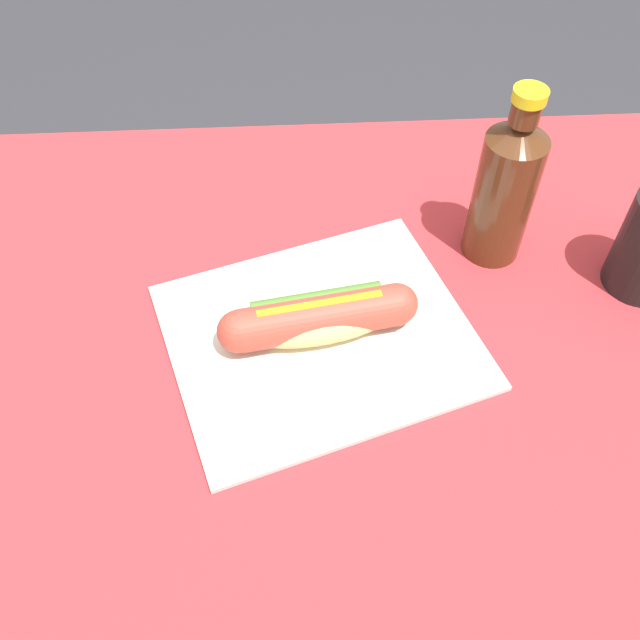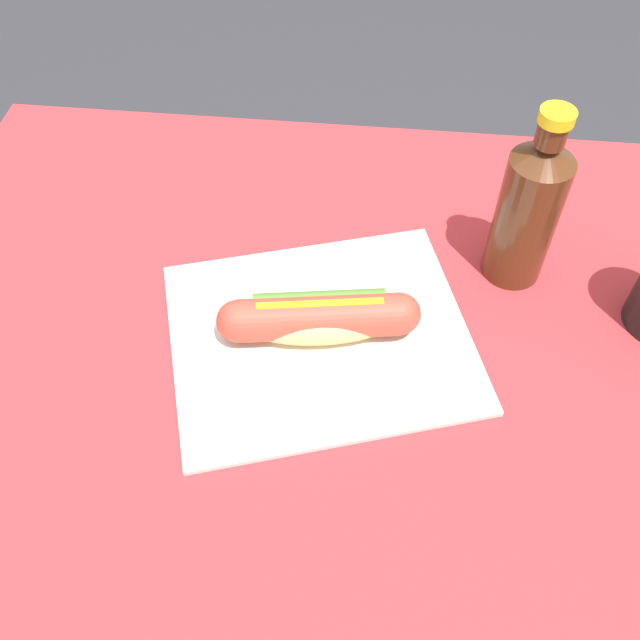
# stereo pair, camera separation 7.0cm
# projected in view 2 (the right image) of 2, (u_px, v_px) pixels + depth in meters

# --- Properties ---
(ground_plane) EXTENTS (6.00, 6.00, 0.00)m
(ground_plane) POSITION_uv_depth(u_px,v_px,m) (361.00, 609.00, 1.26)
(ground_plane) COLOR #2D2D33
(ground_plane) RESTS_ON ground
(dining_table) EXTENTS (1.11, 0.85, 0.72)m
(dining_table) POSITION_uv_depth(u_px,v_px,m) (384.00, 453.00, 0.79)
(dining_table) COLOR brown
(dining_table) RESTS_ON ground
(paper_wrapper) EXTENTS (0.37, 0.34, 0.01)m
(paper_wrapper) POSITION_uv_depth(u_px,v_px,m) (320.00, 336.00, 0.73)
(paper_wrapper) COLOR silver
(paper_wrapper) RESTS_ON dining_table
(hot_dog) EXTENTS (0.21, 0.08, 0.05)m
(hot_dog) POSITION_uv_depth(u_px,v_px,m) (320.00, 318.00, 0.70)
(hot_dog) COLOR #E5BC75
(hot_dog) RESTS_ON paper_wrapper
(soda_bottle) EXTENTS (0.07, 0.07, 0.21)m
(soda_bottle) POSITION_uv_depth(u_px,v_px,m) (528.00, 209.00, 0.72)
(soda_bottle) COLOR #4C2814
(soda_bottle) RESTS_ON dining_table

